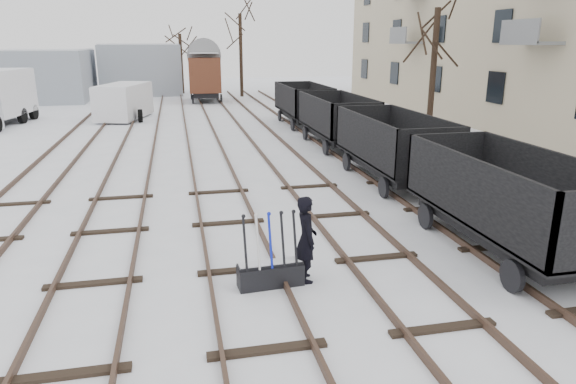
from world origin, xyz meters
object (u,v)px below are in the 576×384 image
freight_wagon_a (506,215)px  box_van_wagon (205,73)px  ground_frame (270,272)px  worker (306,239)px  panel_van (124,101)px

freight_wagon_a → box_van_wagon: bearing=98.2°
ground_frame → worker: worker is taller
ground_frame → worker: bearing=3.6°
box_van_wagon → worker: bearing=-87.2°
freight_wagon_a → box_van_wagon: 33.25m
box_van_wagon → panel_van: 10.68m
ground_frame → worker: 0.97m
ground_frame → box_van_wagon: size_ratio=0.29×
worker → freight_wagon_a: (4.79, 0.46, -0.01)m
box_van_wagon → freight_wagon_a: bearing=-78.9°
box_van_wagon → panel_van: box_van_wagon is taller
panel_van → worker: bearing=-61.9°
freight_wagon_a → ground_frame: bearing=-174.2°
ground_frame → freight_wagon_a: freight_wagon_a is taller
freight_wagon_a → panel_van: 25.96m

